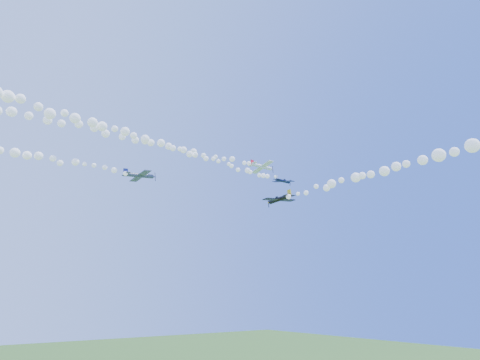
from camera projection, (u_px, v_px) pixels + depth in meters
plane_white at (262, 167)px, 107.53m from camera, size 7.63×7.90×2.50m
smoke_trail_white at (93, 130)px, 83.41m from camera, size 84.05×6.19×3.17m
plane_navy at (283, 181)px, 102.91m from camera, size 6.15×6.44×1.71m
smoke_trail_navy at (144, 139)px, 75.27m from camera, size 77.48×12.58×2.48m
plane_grey at (140, 175)px, 89.30m from camera, size 7.93×8.15×2.23m
plane_black at (279, 199)px, 74.03m from camera, size 6.95×6.68×2.22m
smoke_trail_black at (463, 148)px, 48.03m from camera, size 3.52×62.66×2.75m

